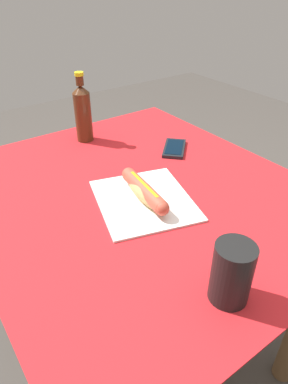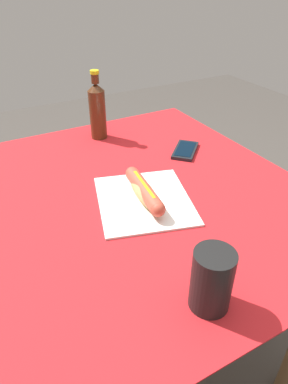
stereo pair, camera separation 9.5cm
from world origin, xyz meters
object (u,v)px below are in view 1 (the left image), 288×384
(soda_bottle, at_px, (83,112))
(drinking_cup, at_px, (232,273))
(hot_dog, at_px, (144,191))
(cell_phone, at_px, (174,148))

(soda_bottle, bearing_deg, drinking_cup, -7.87)
(hot_dog, xyz_separation_m, drinking_cup, (0.37, -0.06, 0.03))
(hot_dog, bearing_deg, drinking_cup, -9.01)
(hot_dog, distance_m, drinking_cup, 0.37)
(drinking_cup, bearing_deg, soda_bottle, 172.13)
(hot_dog, bearing_deg, cell_phone, 125.57)
(hot_dog, xyz_separation_m, cell_phone, (-0.20, 0.27, -0.03))
(cell_phone, distance_m, drinking_cup, 0.66)
(soda_bottle, xyz_separation_m, drinking_cup, (0.82, -0.11, -0.04))
(cell_phone, relative_size, drinking_cup, 1.16)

